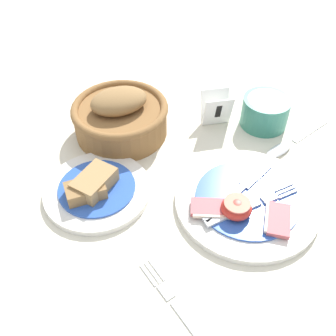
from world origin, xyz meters
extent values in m
plane|color=beige|center=(0.00, 0.00, 0.00)|extent=(3.00, 3.00, 0.00)
cylinder|color=silver|center=(0.05, -0.03, 0.01)|extent=(0.25, 0.25, 0.01)
cylinder|color=#2D56B7|center=(0.05, -0.03, 0.01)|extent=(0.18, 0.18, 0.00)
cube|color=#BC5156|center=(0.09, -0.08, 0.02)|extent=(0.06, 0.08, 0.01)
cube|color=beige|center=(0.07, -0.08, 0.02)|extent=(0.03, 0.06, 0.01)
cube|color=#BC5156|center=(-0.01, -0.05, 0.02)|extent=(0.09, 0.05, 0.01)
cube|color=beige|center=(-0.01, -0.06, 0.02)|extent=(0.08, 0.02, 0.01)
ellipsoid|color=red|center=(0.02, -0.06, 0.03)|extent=(0.05, 0.05, 0.03)
cylinder|color=#DB664C|center=(0.02, -0.06, 0.04)|extent=(0.04, 0.04, 0.00)
cube|color=silver|center=(0.02, -0.06, 0.02)|extent=(0.10, 0.05, 0.00)
cube|color=silver|center=(0.09, -0.03, 0.02)|extent=(0.03, 0.02, 0.00)
cube|color=silver|center=(0.12, -0.03, 0.02)|extent=(0.04, 0.02, 0.00)
cube|color=silver|center=(0.12, -0.02, 0.02)|extent=(0.04, 0.02, 0.00)
cube|color=silver|center=(0.12, -0.01, 0.02)|extent=(0.04, 0.02, 0.00)
cube|color=silver|center=(0.01, -0.04, 0.02)|extent=(0.09, 0.08, 0.00)
cube|color=#9EA0A5|center=(0.08, 0.02, 0.02)|extent=(0.07, 0.07, 0.00)
cylinder|color=silver|center=(-0.21, 0.02, 0.01)|extent=(0.19, 0.19, 0.01)
cylinder|color=#2D56B7|center=(-0.21, 0.02, 0.01)|extent=(0.14, 0.14, 0.00)
cube|color=olive|center=(-0.23, 0.01, 0.03)|extent=(0.08, 0.06, 0.02)
cube|color=#9E7A4C|center=(-0.21, 0.02, 0.03)|extent=(0.09, 0.09, 0.03)
cylinder|color=#337F6B|center=(0.14, 0.19, 0.03)|extent=(0.10, 0.10, 0.06)
cylinder|color=white|center=(0.14, 0.19, 0.06)|extent=(0.08, 0.08, 0.01)
cylinder|color=brown|center=(-0.16, 0.19, 0.03)|extent=(0.19, 0.19, 0.06)
torus|color=brown|center=(-0.16, 0.19, 0.06)|extent=(0.20, 0.20, 0.02)
ellipsoid|color=olive|center=(-0.16, 0.19, 0.08)|extent=(0.13, 0.11, 0.04)
cube|color=white|center=(0.04, 0.19, 0.04)|extent=(0.06, 0.03, 0.07)
cube|color=white|center=(0.04, 0.21, 0.04)|extent=(0.06, 0.03, 0.07)
cube|color=black|center=(0.04, 0.19, 0.04)|extent=(0.01, 0.01, 0.04)
cube|color=silver|center=(0.23, 0.16, 0.00)|extent=(0.10, 0.07, 0.01)
ellipsoid|color=silver|center=(0.15, 0.10, 0.01)|extent=(0.07, 0.06, 0.01)
cube|color=silver|center=(-0.07, -0.24, 0.00)|extent=(0.06, 0.10, 0.01)
cube|color=silver|center=(-0.11, -0.18, 0.00)|extent=(0.03, 0.03, 0.01)
cube|color=silver|center=(-0.12, -0.14, 0.00)|extent=(0.02, 0.04, 0.00)
cube|color=silver|center=(-0.12, -0.15, 0.00)|extent=(0.02, 0.04, 0.00)
cube|color=silver|center=(-0.13, -0.15, 0.00)|extent=(0.02, 0.04, 0.00)
camera|label=1|loc=(-0.13, -0.45, 0.54)|focal=42.00mm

